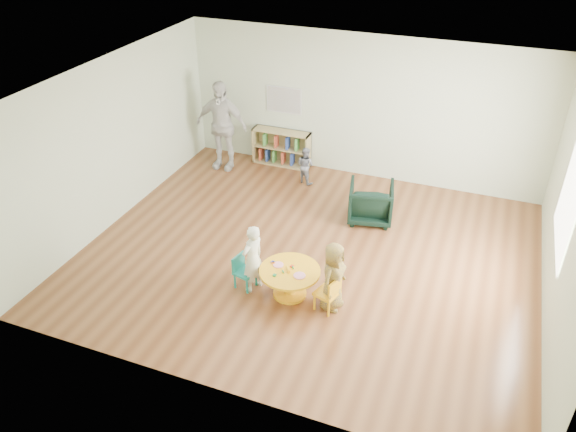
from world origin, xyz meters
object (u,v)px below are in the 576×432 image
Objects in this scene: kid_chair_left at (243,270)px; adult_caretaker at (221,125)px; armchair at (371,202)px; child_left at (253,259)px; child_right at (333,277)px; kid_chair_right at (329,293)px; toddler at (305,165)px; bookshelf at (281,148)px; activity_table at (290,278)px.

adult_caretaker is at bearing -136.66° from kid_chair_left.
kid_chair_left is 0.68× the size of armchair.
child_left is 1.03× the size of child_right.
kid_chair_right is 0.74× the size of toddler.
kid_chair_right is at bearing 99.91° from kid_chair_left.
armchair is 0.42× the size of adult_caretaker.
bookshelf is 1.32m from adult_caretaker.
kid_chair_left is at bearing -76.26° from bookshelf.
armchair is 2.46m from child_right.
adult_caretaker is (-1.07, -0.56, 0.55)m from bookshelf.
bookshelf is 0.66× the size of adult_caretaker.
child_left is 4.08m from adult_caretaker.
kid_chair_left is at bearing -61.80° from adult_caretaker.
adult_caretaker is at bearing -152.54° from bookshelf.
bookshelf is 1.15× the size of child_right.
child_right is at bearing 135.92° from toddler.
child_left is 0.59× the size of adult_caretaker.
armchair is at bearing -18.25° from adult_caretaker.
child_right reaches higher than bookshelf.
activity_table is 4.38m from adult_caretaker.
adult_caretaker is (-2.20, 3.41, 0.38)m from child_left.
kid_chair_right is 0.46× the size of bookshelf.
kid_chair_right is (0.63, -0.11, -0.01)m from activity_table.
adult_caretaker reaches higher than kid_chair_left.
kid_chair_right is (1.34, -0.06, 0.02)m from kid_chair_left.
adult_caretaker reaches higher than armchair.
child_left is at bearing 102.24° from kid_chair_left.
toddler is (-1.52, 0.89, 0.02)m from armchair.
kid_chair_right is at bearing -48.45° from adult_caretaker.
armchair is at bearing -33.29° from bookshelf.
armchair is 0.71× the size of child_left.
child_right reaches higher than activity_table.
activity_table is 1.18× the size of toddler.
armchair is at bearing 9.87° from child_right.
kid_chair_left is at bearing -70.30° from child_left.
activity_table is at bearing 96.91° from kid_chair_right.
adult_caretaker is (-2.75, 3.36, 0.61)m from activity_table.
activity_table is at bearing -66.75° from bookshelf.
adult_caretaker reaches higher than activity_table.
kid_chair_right is at bearing 107.05° from child_left.
kid_chair_right is 4.88m from adult_caretaker.
activity_table is 4.26m from bookshelf.
child_left reaches higher than armchair.
bookshelf reaches higher than activity_table.
child_left reaches higher than activity_table.
kid_chair_right is at bearing 177.81° from child_right.
adult_caretaker reaches higher than child_left.
bookshelf is 0.95m from toddler.
kid_chair_right is at bearing 79.17° from armchair.
activity_table is at bearing 96.24° from child_right.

